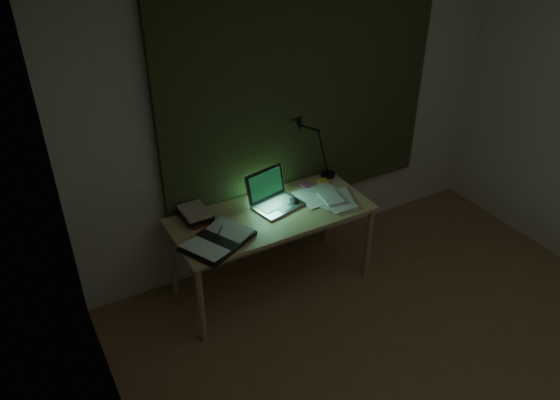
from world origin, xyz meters
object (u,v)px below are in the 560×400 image
(desk, at_px, (272,250))
(laptop, at_px, (278,192))
(book_stack, at_px, (196,215))
(desk_lamp, at_px, (330,141))
(loose_papers, at_px, (324,199))
(open_textbook, at_px, (218,240))

(desk, xyz_separation_m, laptop, (0.08, 0.05, 0.44))
(book_stack, distance_m, desk_lamp, 1.16)
(desk, distance_m, loose_papers, 0.54)
(laptop, bearing_deg, loose_papers, -26.76)
(desk, height_order, open_textbook, open_textbook)
(laptop, bearing_deg, open_textbook, -174.04)
(open_textbook, bearing_deg, desk, -10.52)
(laptop, distance_m, desk_lamp, 0.62)
(desk, bearing_deg, laptop, 31.12)
(laptop, xyz_separation_m, desk_lamp, (0.55, 0.20, 0.18))
(loose_papers, bearing_deg, desk, 175.08)
(laptop, distance_m, book_stack, 0.59)
(desk, height_order, book_stack, book_stack)
(open_textbook, distance_m, loose_papers, 0.89)
(book_stack, bearing_deg, loose_papers, -13.33)
(laptop, relative_size, book_stack, 1.71)
(open_textbook, xyz_separation_m, loose_papers, (0.89, 0.10, -0.01))
(open_textbook, bearing_deg, desk_lamp, -7.39)
(desk, bearing_deg, loose_papers, -4.92)
(book_stack, distance_m, loose_papers, 0.93)
(laptop, xyz_separation_m, open_textbook, (-0.55, -0.18, -0.10))
(laptop, bearing_deg, desk_lamp, 7.23)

